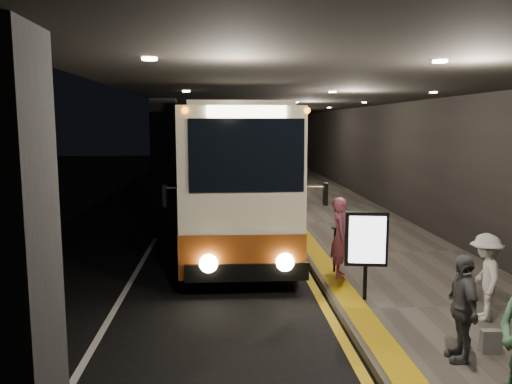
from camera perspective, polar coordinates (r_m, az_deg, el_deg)
name	(u,v)px	position (r m, az deg, el deg)	size (l,w,h in m)	color
ground	(210,270)	(12.60, -5.30, -8.92)	(90.00, 90.00, 0.00)	black
lane_line_white	(161,229)	(17.58, -10.79, -4.18)	(0.12, 50.00, 0.01)	silver
kerb_stripe_yellow	(280,227)	(17.56, 2.81, -4.06)	(0.18, 50.00, 0.01)	gold
sidewalk	(348,225)	(17.98, 10.45, -3.68)	(4.50, 50.00, 0.15)	#514C44
tactile_strip	(295,223)	(17.59, 4.44, -3.55)	(0.50, 50.00, 0.01)	gold
terminal_wall	(413,141)	(18.33, 17.55, 5.53)	(0.10, 50.00, 6.00)	black
support_columns	(165,168)	(16.23, -10.36, 2.68)	(0.80, 24.80, 4.40)	black
canopy	(286,94)	(17.23, 3.42, 11.07)	(9.00, 50.00, 0.40)	black
coach_main	(237,176)	(16.35, -2.13, 1.83)	(2.82, 12.85, 3.99)	beige
coach_second	(234,155)	(27.88, -2.48, 4.29)	(3.13, 12.65, 3.95)	beige
coach_third	(230,145)	(45.27, -2.98, 5.39)	(2.49, 11.19, 3.51)	beige
passenger_boarding	(341,237)	(11.50, 9.64, -5.13)	(0.67, 0.44, 1.83)	#A84E6A
passenger_waiting_white	(485,277)	(9.86, 24.75, -8.78)	(1.01, 0.47, 1.56)	#BCBBB5
passenger_waiting_grey	(462,308)	(8.08, 22.49, -12.11)	(0.94, 0.48, 1.61)	#46454A
bag_polka	(491,342)	(8.69, 25.26, -15.21)	(0.30, 0.13, 0.37)	black
info_sign	(366,241)	(10.06, 12.50, -5.49)	(0.84, 0.24, 1.77)	black
stanchion_post	(335,250)	(11.91, 8.98, -6.58)	(0.05, 0.05, 1.06)	black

